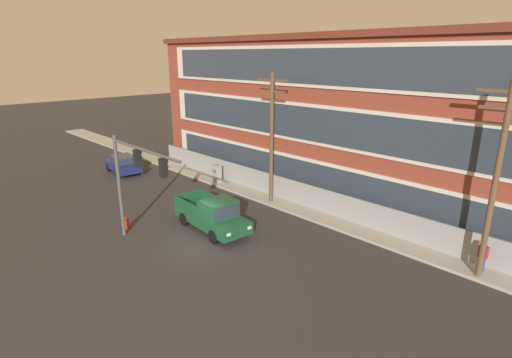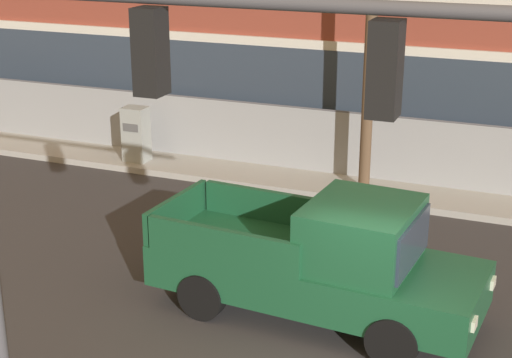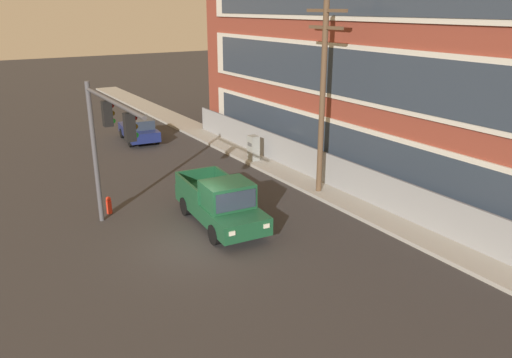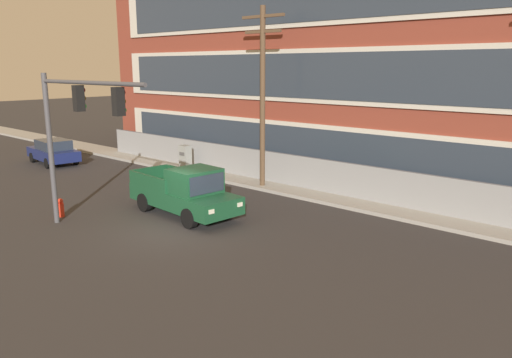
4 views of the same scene
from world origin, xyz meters
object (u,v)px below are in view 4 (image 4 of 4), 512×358
Objects in this scene: pickup_truck_dark_green at (186,193)px; electrical_cabinet at (185,159)px; traffic_signal_mast at (73,120)px; sedan_navy at (53,151)px; utility_pole_near_corner at (263,90)px; fire_hydrant at (61,208)px.

pickup_truck_dark_green is 3.50× the size of electrical_cabinet.
pickup_truck_dark_green is at bearing 73.32° from traffic_signal_mast.
traffic_signal_mast reaches higher than pickup_truck_dark_green.
pickup_truck_dark_green reaches higher than sedan_navy.
utility_pole_near_corner is at bearing 15.45° from sedan_navy.
sedan_navy is at bearing 154.71° from fire_hydrant.
pickup_truck_dark_green is 1.23× the size of sedan_navy.
electrical_cabinet is at bearing 108.43° from fire_hydrant.
sedan_navy is 15.40m from utility_pole_near_corner.
traffic_signal_mast is 15.44m from sedan_navy.
utility_pole_near_corner is 7.34m from electrical_cabinet.
traffic_signal_mast is 5.35m from pickup_truck_dark_green.
electrical_cabinet is 2.03× the size of fire_hydrant.
sedan_navy reaches higher than fire_hydrant.
pickup_truck_dark_green is at bearing -82.06° from utility_pole_near_corner.
utility_pole_near_corner is (-0.80, 5.74, 3.98)m from pickup_truck_dark_green.
pickup_truck_dark_green is 5.21m from fire_hydrant.
traffic_signal_mast is 4.61m from fire_hydrant.
sedan_navy is at bearing -164.55° from utility_pole_near_corner.
sedan_navy is at bearing -154.25° from electrical_cabinet.
fire_hydrant is at bearing -25.29° from sedan_navy.
utility_pole_near_corner is (14.29, 3.95, 4.15)m from sedan_navy.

